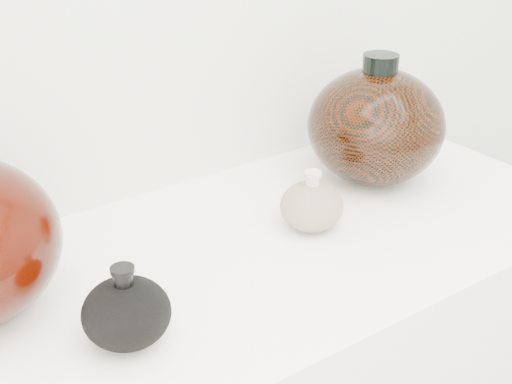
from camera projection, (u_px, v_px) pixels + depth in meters
black_gourd_vase at (126, 312)px, 0.82m from camera, size 0.13×0.13×0.10m
cream_gourd_vase at (312, 206)px, 1.07m from camera, size 0.10×0.10×0.09m
right_round_pot at (376, 126)px, 1.20m from camera, size 0.29×0.29×0.22m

